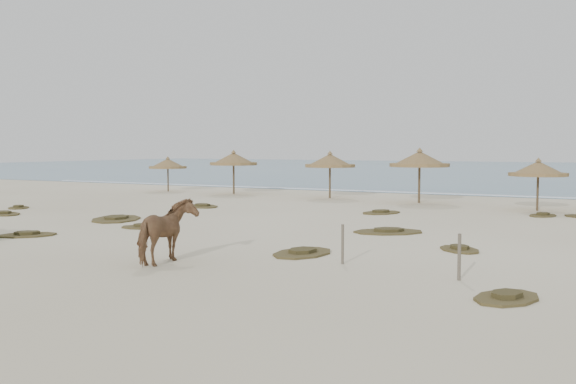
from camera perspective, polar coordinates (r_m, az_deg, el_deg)
ground at (r=19.85m, az=-6.09°, el=-4.97°), size 160.00×160.00×0.00m
ocean at (r=91.90m, az=21.29°, el=1.81°), size 200.00×100.00×0.01m
foam_line at (r=43.72m, az=13.48°, el=-0.15°), size 70.00×0.60×0.01m
palapa_0 at (r=45.70m, az=-10.64°, el=2.45°), size 3.43×3.43×2.46m
palapa_1 at (r=42.52m, az=-4.86°, el=2.89°), size 4.12×4.12×2.93m
palapa_2 at (r=38.92m, az=3.75°, el=2.74°), size 4.07×4.07×2.88m
palapa_3 at (r=36.21m, az=11.61°, el=2.81°), size 4.23×4.23×3.08m
palapa_4 at (r=33.30m, az=21.35°, el=1.88°), size 3.56×3.56×2.59m
horse at (r=17.34m, az=-10.72°, el=-3.48°), size 1.16×2.11×1.70m
fence_post_near at (r=15.43m, az=14.98°, el=-5.61°), size 0.09×0.09×1.09m
fence_post_far at (r=17.05m, az=4.88°, el=-4.64°), size 0.08×0.08×1.05m
scrub_0 at (r=32.19m, az=-24.03°, el=-1.76°), size 2.50×2.04×0.16m
scrub_1 at (r=28.29m, az=-15.03°, el=-2.30°), size 3.22×3.64×0.16m
scrub_2 at (r=25.18m, az=-12.70°, el=-3.02°), size 2.05×1.60×0.16m
scrub_3 at (r=23.51m, az=8.91°, el=-3.46°), size 3.07×2.87×0.16m
scrub_4 at (r=19.90m, az=15.00°, el=-4.91°), size 1.81×1.87×0.16m
scrub_6 at (r=33.50m, az=-7.62°, el=-1.23°), size 2.72×2.53×0.16m
scrub_7 at (r=30.92m, az=21.71°, el=-1.92°), size 1.40×1.85×0.16m
scrub_8 at (r=35.16m, az=-22.83°, el=-1.27°), size 1.75×1.79×0.16m
scrub_9 at (r=18.61m, az=1.31°, el=-5.39°), size 1.65×2.36×0.16m
scrub_11 at (r=24.15m, az=-22.17°, el=-3.52°), size 2.29×2.30×0.16m
scrub_12 at (r=13.91m, az=18.87°, el=-8.82°), size 1.61×2.01×0.16m
scrub_13 at (r=30.28m, az=8.28°, el=-1.79°), size 2.11×2.50×0.16m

